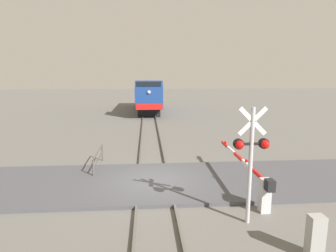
{
  "coord_description": "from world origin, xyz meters",
  "views": [
    {
      "loc": [
        -0.29,
        -12.51,
        5.01
      ],
      "look_at": [
        0.93,
        3.54,
        2.03
      ],
      "focal_mm": 30.62,
      "sensor_mm": 36.0,
      "label": 1
    }
  ],
  "objects_px": {
    "locomotive": "(149,95)",
    "guard_railing": "(98,157)",
    "crossing_signal": "(251,153)",
    "crossing_gate": "(256,180)",
    "utility_cabinet": "(315,237)"
  },
  "relations": [
    {
      "from": "locomotive",
      "to": "guard_railing",
      "type": "distance_m",
      "value": 23.27
    },
    {
      "from": "guard_railing",
      "to": "utility_cabinet",
      "type": "bearing_deg",
      "value": -48.23
    },
    {
      "from": "guard_railing",
      "to": "crossing_signal",
      "type": "bearing_deg",
      "value": -45.4
    },
    {
      "from": "utility_cabinet",
      "to": "crossing_gate",
      "type": "bearing_deg",
      "value": 94.9
    },
    {
      "from": "locomotive",
      "to": "utility_cabinet",
      "type": "distance_m",
      "value": 31.36
    },
    {
      "from": "crossing_signal",
      "to": "utility_cabinet",
      "type": "xyz_separation_m",
      "value": [
        1.18,
        -1.95,
        -1.85
      ]
    },
    {
      "from": "locomotive",
      "to": "guard_railing",
      "type": "xyz_separation_m",
      "value": [
        -2.88,
        -23.04,
        -1.49
      ]
    },
    {
      "from": "crossing_signal",
      "to": "crossing_gate",
      "type": "relative_size",
      "value": 0.61
    },
    {
      "from": "crossing_signal",
      "to": "crossing_gate",
      "type": "distance_m",
      "value": 2.42
    },
    {
      "from": "crossing_gate",
      "to": "guard_railing",
      "type": "relative_size",
      "value": 2.2
    },
    {
      "from": "crossing_signal",
      "to": "utility_cabinet",
      "type": "bearing_deg",
      "value": -58.84
    },
    {
      "from": "crossing_signal",
      "to": "guard_railing",
      "type": "bearing_deg",
      "value": 134.6
    },
    {
      "from": "utility_cabinet",
      "to": "crossing_signal",
      "type": "bearing_deg",
      "value": 121.16
    },
    {
      "from": "crossing_signal",
      "to": "locomotive",
      "type": "bearing_deg",
      "value": 96.05
    },
    {
      "from": "utility_cabinet",
      "to": "guard_railing",
      "type": "relative_size",
      "value": 0.41
    }
  ]
}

